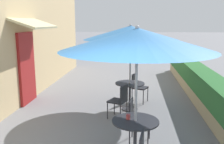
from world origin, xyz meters
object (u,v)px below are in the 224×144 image
at_px(cafe_chair_near_right, 136,117).
at_px(patio_umbrella_mid, 131,33).
at_px(coffee_cup_near, 128,117).
at_px(cafe_chair_mid_left, 138,85).
at_px(cafe_chair_mid_right, 120,99).
at_px(coffee_cup_mid, 136,82).
at_px(patio_table_mid, 130,90).
at_px(patio_table_near, 135,131).
at_px(patio_umbrella_near, 137,40).

distance_m(cafe_chair_near_right, patio_umbrella_mid, 2.48).
bearing_deg(coffee_cup_near, cafe_chair_mid_left, 86.90).
bearing_deg(cafe_chair_mid_right, cafe_chair_near_right, -137.91).
xyz_separation_m(cafe_chair_near_right, coffee_cup_mid, (-0.02, 1.85, 0.28)).
distance_m(coffee_cup_near, patio_table_mid, 2.61).
bearing_deg(coffee_cup_mid, patio_table_near, -89.86).
bearing_deg(cafe_chair_near_right, coffee_cup_mid, -172.08).
distance_m(cafe_chair_near_right, cafe_chair_mid_left, 2.60).
relative_size(cafe_chair_mid_right, coffee_cup_mid, 9.67).
relative_size(patio_table_near, coffee_cup_near, 8.88).
relative_size(patio_umbrella_near, patio_table_mid, 3.12).
distance_m(patio_umbrella_near, cafe_chair_mid_left, 3.71).
bearing_deg(cafe_chair_mid_right, coffee_cup_mid, -6.39).
relative_size(coffee_cup_near, patio_table_mid, 0.11).
bearing_deg(patio_umbrella_near, patio_table_near, 180.00).
height_order(cafe_chair_near_right, cafe_chair_mid_right, same).
xyz_separation_m(patio_umbrella_near, cafe_chair_mid_left, (0.06, 3.35, -1.59)).
relative_size(patio_table_mid, cafe_chair_mid_right, 0.92).
xyz_separation_m(patio_umbrella_near, coffee_cup_mid, (-0.01, 2.60, -1.31)).
bearing_deg(patio_table_near, coffee_cup_mid, 90.14).
xyz_separation_m(patio_umbrella_near, patio_table_mid, (-0.17, 2.64, -1.56)).
relative_size(cafe_chair_mid_left, coffee_cup_mid, 9.67).
bearing_deg(cafe_chair_mid_right, coffee_cup_near, -148.84).
distance_m(cafe_chair_near_right, cafe_chair_mid_right, 1.25).
relative_size(patio_umbrella_near, coffee_cup_mid, 27.69).
bearing_deg(patio_table_near, cafe_chair_mid_right, 101.38).
height_order(patio_umbrella_near, cafe_chair_mid_left, patio_umbrella_near).
bearing_deg(patio_table_near, patio_umbrella_mid, 93.61).
xyz_separation_m(patio_table_mid, coffee_cup_mid, (0.16, -0.04, 0.24)).
distance_m(patio_table_near, cafe_chair_mid_left, 3.35).
xyz_separation_m(cafe_chair_near_right, patio_umbrella_mid, (-0.18, 1.89, 1.59)).
distance_m(patio_umbrella_mid, coffee_cup_mid, 1.32).
distance_m(patio_umbrella_mid, cafe_chair_mid_right, 1.76).
height_order(coffee_cup_near, cafe_chair_mid_right, cafe_chair_mid_right).
distance_m(coffee_cup_near, coffee_cup_mid, 2.56).
bearing_deg(coffee_cup_mid, cafe_chair_mid_left, 85.31).
distance_m(patio_umbrella_near, cafe_chair_mid_right, 2.53).
distance_m(patio_umbrella_near, patio_umbrella_mid, 2.64).
bearing_deg(patio_umbrella_mid, coffee_cup_near, -89.07).
xyz_separation_m(patio_umbrella_mid, cafe_chair_mid_left, (0.22, 0.71, -1.59)).
distance_m(patio_table_near, patio_umbrella_near, 1.56).
bearing_deg(coffee_cup_near, cafe_chair_near_right, 78.68).
height_order(patio_table_near, coffee_cup_mid, coffee_cup_mid).
bearing_deg(cafe_chair_mid_left, cafe_chair_near_right, 22.37).
bearing_deg(coffee_cup_mid, patio_umbrella_near, -89.86).
bearing_deg(patio_umbrella_mid, cafe_chair_mid_left, 72.69).
bearing_deg(cafe_chair_mid_right, patio_umbrella_near, -145.41).
relative_size(patio_table_mid, coffee_cup_mid, 8.88).
bearing_deg(patio_table_mid, coffee_cup_near, -89.07).
height_order(patio_umbrella_mid, cafe_chair_mid_right, patio_umbrella_mid).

